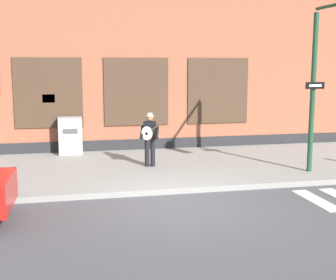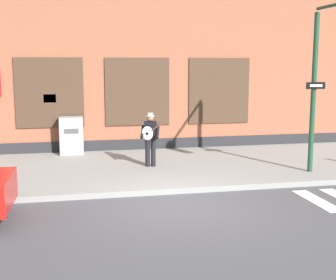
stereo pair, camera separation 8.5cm
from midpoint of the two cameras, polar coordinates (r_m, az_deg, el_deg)
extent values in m
plane|color=#4C4C51|center=(11.31, 1.29, -8.12)|extent=(160.00, 160.00, 0.00)
cube|color=gray|center=(15.10, -2.30, -3.39)|extent=(28.00, 5.91, 0.15)
cube|color=#99563D|center=(19.67, -4.96, 12.38)|extent=(28.00, 4.00, 8.95)
cube|color=#28282B|center=(17.91, -3.94, -0.77)|extent=(28.00, 0.04, 0.55)
cube|color=#473323|center=(17.49, -14.51, 5.58)|extent=(2.43, 0.06, 2.53)
cube|color=black|center=(17.48, -14.51, 5.58)|extent=(2.31, 0.03, 2.41)
cube|color=#473323|center=(17.66, -4.01, 5.88)|extent=(2.43, 0.06, 2.53)
cube|color=black|center=(17.65, -4.00, 5.88)|extent=(2.31, 0.03, 2.41)
cube|color=#473323|center=(18.40, 5.98, 5.99)|extent=(2.43, 0.06, 2.53)
cube|color=black|center=(18.39, 5.99, 5.99)|extent=(2.31, 0.03, 2.41)
cube|color=yellow|center=(17.48, -14.49, 4.92)|extent=(0.44, 0.02, 0.30)
cube|color=silver|center=(12.36, 17.48, -7.02)|extent=(0.42, 1.90, 0.01)
cube|color=silver|center=(11.20, -18.52, -4.86)|extent=(0.07, 0.24, 0.12)
cube|color=silver|center=(10.11, -19.36, -6.40)|extent=(0.07, 0.24, 0.12)
cylinder|color=black|center=(14.87, -2.04, -1.57)|extent=(0.15, 0.15, 0.87)
cylinder|color=black|center=(14.87, -2.74, -1.58)|extent=(0.15, 0.15, 0.87)
cube|color=black|center=(14.77, -2.40, 1.18)|extent=(0.42, 0.31, 0.57)
sphere|color=#9E7051|center=(14.72, -2.41, 2.71)|extent=(0.22, 0.22, 0.22)
cylinder|color=beige|center=(14.71, -2.41, 2.95)|extent=(0.28, 0.27, 0.02)
cylinder|color=beige|center=(14.70, -2.41, 3.14)|extent=(0.18, 0.18, 0.09)
cylinder|color=black|center=(14.65, -1.50, 0.97)|extent=(0.22, 0.52, 0.39)
cylinder|color=black|center=(14.70, -3.37, 0.98)|extent=(0.22, 0.52, 0.39)
ellipsoid|color=silver|center=(14.61, -2.78, 0.81)|extent=(0.38, 0.21, 0.44)
cylinder|color=black|center=(14.55, -2.80, 0.77)|extent=(0.09, 0.03, 0.09)
cylinder|color=brown|center=(14.54, -1.77, 1.49)|extent=(0.46, 0.16, 0.34)
cylinder|color=#1E472D|center=(14.57, 17.06, 5.40)|extent=(0.15, 0.15, 4.70)
cube|color=black|center=(14.46, 17.33, 6.36)|extent=(0.60, 0.03, 0.20)
cube|color=white|center=(14.44, 17.37, 6.35)|extent=(0.40, 0.01, 0.07)
cube|color=#9E9E9E|center=(17.21, -11.96, 0.52)|extent=(0.84, 0.57, 1.35)
cube|color=#4C4C4C|center=(16.89, -11.98, 1.05)|extent=(0.50, 0.02, 0.16)
camera|label=1|loc=(0.04, -90.20, -0.03)|focal=50.00mm
camera|label=2|loc=(0.04, 89.80, 0.03)|focal=50.00mm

